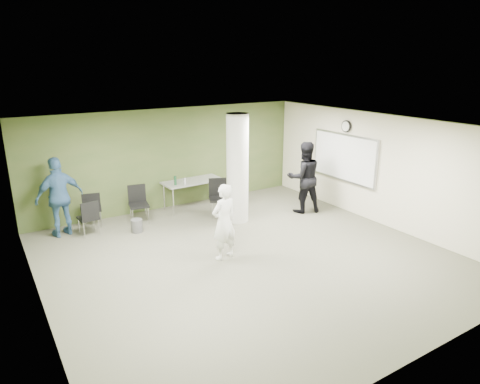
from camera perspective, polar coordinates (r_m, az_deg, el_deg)
floor at (r=9.25m, az=0.95°, el=-8.73°), size 8.00×8.00×0.00m
ceiling at (r=8.41m, az=1.05°, el=8.70°), size 8.00×8.00×0.00m
wall_back at (r=12.16m, az=-9.36°, el=4.40°), size 8.00×2.80×0.02m
wall_left at (r=7.47m, az=-25.79°, el=-5.32°), size 0.02×8.00×2.80m
wall_right_cream at (r=11.34m, az=18.22°, el=2.84°), size 0.02×8.00×2.80m
column at (r=10.87m, az=-0.33°, el=3.12°), size 0.56×0.56×2.80m
whiteboard at (r=12.04m, az=13.68°, el=4.50°), size 0.05×2.30×1.30m
wall_clock at (r=11.89m, az=13.97°, el=8.50°), size 0.06×0.32×0.32m
folding_table at (r=12.10m, az=-6.39°, el=1.30°), size 1.72×0.80×1.05m
wastebasket at (r=10.80m, az=-13.59°, el=-4.39°), size 0.28×0.28×0.32m
chair_back_left at (r=11.33m, az=-19.15°, el=-1.86°), size 0.54×0.54×0.91m
chair_back_right at (r=10.78m, az=-19.49°, el=-2.98°), size 0.48×0.48×0.87m
chair_table_left at (r=11.36m, az=-13.44°, el=-1.14°), size 0.56×0.56×0.96m
chair_table_right at (r=11.51m, az=-2.91°, el=-0.30°), size 0.65×0.65×1.00m
woman_white at (r=8.91m, az=-2.16°, el=-4.02°), size 0.66×0.50×1.64m
man_black at (r=11.79m, az=8.53°, el=1.95°), size 1.14×1.00×1.97m
man_blue at (r=10.92m, az=-22.92°, el=-0.62°), size 1.20×0.69×1.92m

